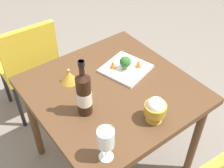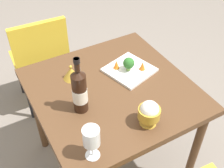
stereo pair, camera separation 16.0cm
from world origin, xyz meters
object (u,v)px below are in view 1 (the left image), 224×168
object	(u,v)px
chair_near_window	(29,62)
wine_bottle	(84,94)
broccoli_floret	(125,62)
carrot_garnish_right	(113,64)
serving_plate	(126,69)
wine_glass	(106,139)
rice_bowl_lid	(69,77)
rice_bowl	(155,109)
carrot_garnish_left	(139,63)

from	to	relation	value
chair_near_window	wine_bottle	bearing A→B (deg)	-89.27
broccoli_floret	carrot_garnish_right	size ratio (longest dim) A/B	1.53
serving_plate	carrot_garnish_right	bearing A→B (deg)	-34.70
wine_glass	rice_bowl_lid	xyz separation A→B (m)	(-0.13, -0.54, -0.09)
rice_bowl	broccoli_floret	distance (m)	0.41
wine_glass	carrot_garnish_right	size ratio (longest dim) A/B	3.19
wine_glass	rice_bowl	xyz separation A→B (m)	(-0.32, -0.04, -0.05)
serving_plate	carrot_garnish_right	xyz separation A→B (m)	(0.06, -0.05, 0.04)
wine_bottle	broccoli_floret	world-z (taller)	wine_bottle
wine_glass	rice_bowl_lid	world-z (taller)	wine_glass
chair_near_window	rice_bowl_lid	bearing A→B (deg)	-84.46
rice_bowl	carrot_garnish_right	distance (m)	0.45
carrot_garnish_left	carrot_garnish_right	distance (m)	0.16
serving_plate	broccoli_floret	bearing A→B (deg)	26.90
wine_glass	carrot_garnish_left	world-z (taller)	wine_glass
wine_glass	carrot_garnish_right	bearing A→B (deg)	-129.82
chair_near_window	carrot_garnish_right	xyz separation A→B (m)	(-0.29, 0.63, 0.24)
wine_glass	serving_plate	bearing A→B (deg)	-136.99
wine_glass	serving_plate	xyz separation A→B (m)	(-0.46, -0.43, -0.12)
wine_glass	rice_bowl	distance (m)	0.33
wine_bottle	carrot_garnish_right	bearing A→B (deg)	-149.43
chair_near_window	wine_glass	size ratio (longest dim) A/B	4.75
rice_bowl_lid	serving_plate	xyz separation A→B (m)	(-0.33, 0.11, -0.03)
wine_bottle	broccoli_floret	bearing A→B (deg)	-159.67
chair_near_window	wine_glass	xyz separation A→B (m)	(0.10, 1.11, 0.32)
rice_bowl_lid	carrot_garnish_right	bearing A→B (deg)	166.14
wine_bottle	broccoli_floret	distance (m)	0.40
broccoli_floret	rice_bowl	bearing A→B (deg)	72.07
rice_bowl_lid	wine_glass	bearing A→B (deg)	76.30
chair_near_window	wine_bottle	size ratio (longest dim) A/B	2.60
rice_bowl_lid	chair_near_window	bearing A→B (deg)	-86.94
serving_plate	carrot_garnish_left	xyz separation A→B (m)	(-0.07, 0.04, 0.04)
chair_near_window	broccoli_floret	distance (m)	0.81
rice_bowl_lid	broccoli_floret	distance (m)	0.34
rice_bowl	chair_near_window	bearing A→B (deg)	-78.25
chair_near_window	carrot_garnish_left	xyz separation A→B (m)	(-0.42, 0.72, 0.24)
rice_bowl_lid	carrot_garnish_left	world-z (taller)	rice_bowl_lid
chair_near_window	wine_bottle	distance (m)	0.88
chair_near_window	carrot_garnish_right	bearing A→B (deg)	-62.52
rice_bowl_lid	carrot_garnish_left	size ratio (longest dim) A/B	1.85
rice_bowl	carrot_garnish_left	distance (m)	0.41
serving_plate	carrot_garnish_right	size ratio (longest dim) A/B	5.50
wine_bottle	rice_bowl_lid	world-z (taller)	wine_bottle
chair_near_window	carrot_garnish_right	distance (m)	0.74
wine_bottle	serving_plate	xyz separation A→B (m)	(-0.39, -0.14, -0.12)
wine_bottle	rice_bowl	world-z (taller)	wine_bottle
carrot_garnish_left	carrot_garnish_right	world-z (taller)	carrot_garnish_right
chair_near_window	rice_bowl_lid	size ratio (longest dim) A/B	8.50
wine_bottle	carrot_garnish_right	world-z (taller)	wine_bottle
rice_bowl_lid	carrot_garnish_right	world-z (taller)	rice_bowl_lid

